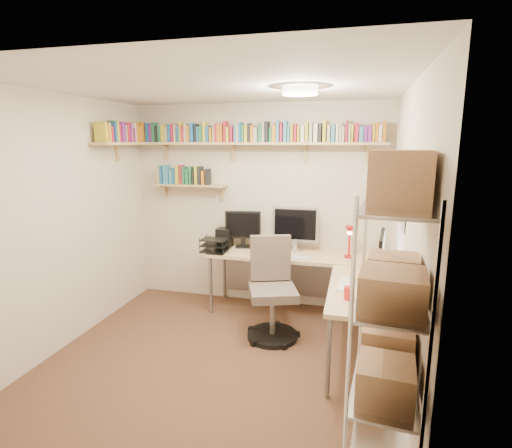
# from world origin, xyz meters

# --- Properties ---
(ground) EXTENTS (3.20, 3.20, 0.00)m
(ground) POSITION_xyz_m (0.00, 0.00, 0.00)
(ground) COLOR #44271D
(ground) RESTS_ON ground
(room_shell) EXTENTS (3.24, 3.04, 2.52)m
(room_shell) POSITION_xyz_m (0.00, 0.00, 1.55)
(room_shell) COLOR beige
(room_shell) RESTS_ON ground
(wall_shelves) EXTENTS (3.12, 1.09, 0.80)m
(wall_shelves) POSITION_xyz_m (-0.42, 1.30, 2.03)
(wall_shelves) COLOR tan
(wall_shelves) RESTS_ON ground
(corner_desk) EXTENTS (2.17, 1.93, 1.28)m
(corner_desk) POSITION_xyz_m (0.57, 0.97, 0.73)
(corner_desk) COLOR beige
(corner_desk) RESTS_ON ground
(office_chair) EXTENTS (0.60, 0.61, 1.07)m
(office_chair) POSITION_xyz_m (0.39, 0.58, 0.45)
(office_chair) COLOR black
(office_chair) RESTS_ON ground
(wire_rack) EXTENTS (0.45, 0.81, 2.00)m
(wire_rack) POSITION_xyz_m (1.42, -1.10, 1.17)
(wire_rack) COLOR silver
(wire_rack) RESTS_ON ground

